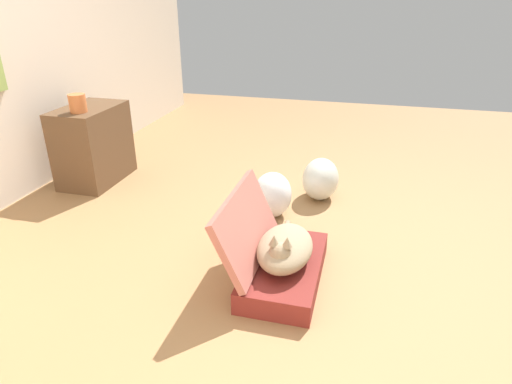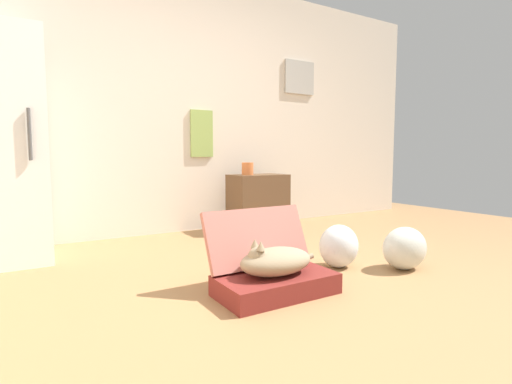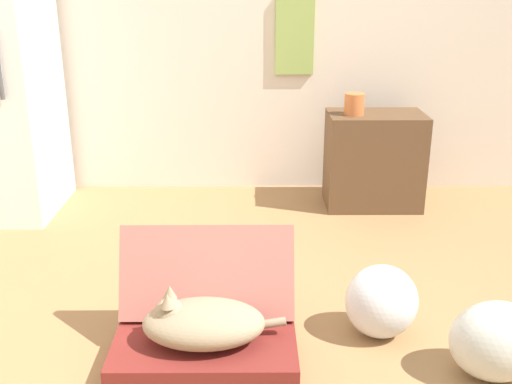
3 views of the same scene
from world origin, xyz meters
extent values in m
plane|color=#9E7247|center=(0.00, 0.00, 0.00)|extent=(7.68, 7.68, 0.00)
cube|color=beige|center=(0.00, 2.26, 1.30)|extent=(6.40, 0.12, 2.60)
cube|color=#B1ADA3|center=(1.47, 2.19, 1.71)|extent=(0.42, 0.02, 0.39)
cube|color=#92AE54|center=(0.21, 2.19, 1.01)|extent=(0.24, 0.02, 0.48)
cube|color=maroon|center=(-0.24, 0.16, 0.06)|extent=(0.67, 0.37, 0.12)
cube|color=#B26356|center=(-0.24, 0.36, 0.29)|extent=(0.67, 0.18, 0.35)
ellipsoid|color=#998466|center=(-0.24, 0.16, 0.19)|extent=(0.44, 0.27, 0.15)
sphere|color=#998466|center=(-0.36, 0.16, 0.23)|extent=(0.11, 0.11, 0.11)
cone|color=#998466|center=(-0.36, 0.13, 0.30)|extent=(0.05, 0.05, 0.05)
cone|color=#998466|center=(-0.36, 0.19, 0.30)|extent=(0.05, 0.05, 0.05)
cylinder|color=#998466|center=(-0.04, 0.20, 0.16)|extent=(0.20, 0.03, 0.07)
ellipsoid|color=silver|center=(0.45, 0.39, 0.15)|extent=(0.29, 0.26, 0.30)
ellipsoid|color=silver|center=(0.80, 0.11, 0.15)|extent=(0.34, 0.26, 0.29)
cube|color=silver|center=(-1.54, 1.80, 0.84)|extent=(0.58, 0.68, 1.68)
cylinder|color=#4C4C4C|center=(-1.37, 1.44, 0.93)|extent=(0.02, 0.02, 0.35)
cube|color=brown|center=(0.69, 1.85, 0.29)|extent=(0.58, 0.36, 0.58)
cylinder|color=#CC6B38|center=(0.54, 1.82, 0.65)|extent=(0.12, 0.12, 0.13)
camera|label=1|loc=(-2.10, -0.18, 1.37)|focal=30.83mm
camera|label=2|loc=(-1.46, -1.62, 0.79)|focal=27.61mm
camera|label=3|loc=(-0.06, -1.71, 1.36)|focal=42.36mm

